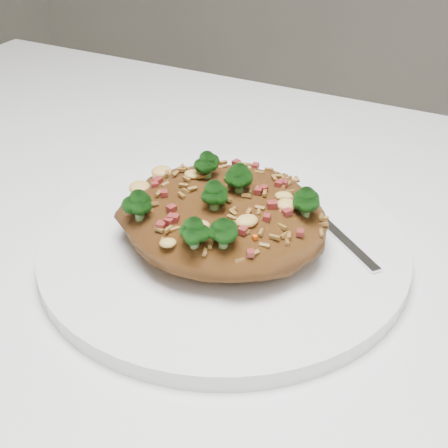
# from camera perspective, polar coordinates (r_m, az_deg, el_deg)

# --- Properties ---
(dining_table) EXTENTS (1.20, 0.80, 0.75)m
(dining_table) POSITION_cam_1_polar(r_m,az_deg,el_deg) (0.54, 1.74, -13.00)
(dining_table) COLOR white
(dining_table) RESTS_ON ground
(plate) EXTENTS (0.30, 0.30, 0.01)m
(plate) POSITION_cam_1_polar(r_m,az_deg,el_deg) (0.51, -0.00, -2.07)
(plate) COLOR white
(plate) RESTS_ON dining_table
(fried_rice) EXTENTS (0.17, 0.15, 0.07)m
(fried_rice) POSITION_cam_1_polar(r_m,az_deg,el_deg) (0.49, -0.03, 1.44)
(fried_rice) COLOR brown
(fried_rice) RESTS_ON plate
(fork) EXTENTS (0.14, 0.11, 0.00)m
(fork) POSITION_cam_1_polar(r_m,az_deg,el_deg) (0.53, 9.25, 0.12)
(fork) COLOR silver
(fork) RESTS_ON plate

